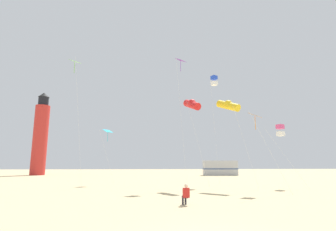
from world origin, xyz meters
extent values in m
cube|color=red|center=(0.33, 7.88, 0.68)|extent=(0.38, 0.28, 0.52)
sphere|color=beige|center=(0.33, 7.88, 1.06)|extent=(0.20, 0.20, 0.20)
cylinder|color=#2D2D38|center=(0.37, 8.07, 0.44)|extent=(0.20, 0.38, 0.13)
cylinder|color=#2D2D38|center=(0.34, 8.22, 0.21)|extent=(0.11, 0.11, 0.42)
cylinder|color=#2D2D38|center=(0.22, 8.04, 0.44)|extent=(0.20, 0.38, 0.13)
cylinder|color=#2D2D38|center=(0.19, 8.19, 0.21)|extent=(0.11, 0.11, 0.42)
cylinder|color=silver|center=(10.81, 16.09, 2.74)|extent=(3.30, 0.98, 5.50)
cube|color=#E54C8C|center=(11.29, 17.74, 5.84)|extent=(0.82, 0.82, 0.44)
cube|color=white|center=(11.29, 17.74, 5.14)|extent=(0.82, 0.82, 0.44)
cylinder|color=silver|center=(-8.21, 17.85, 6.09)|extent=(0.89, 1.64, 12.19)
cube|color=#72D12D|center=(-9.02, 18.29, 12.19)|extent=(1.22, 1.22, 0.40)
cylinder|color=#72D12D|center=(-9.02, 18.29, 11.54)|extent=(0.04, 0.04, 1.10)
cylinder|color=silver|center=(-6.05, 21.95, 2.93)|extent=(1.80, 0.28, 5.86)
cube|color=#1EB2D1|center=(-6.18, 22.84, 5.86)|extent=(1.22, 1.22, 0.40)
cylinder|color=#1EB2D1|center=(-6.18, 22.84, 5.21)|extent=(0.04, 0.04, 1.10)
cylinder|color=silver|center=(2.74, 16.03, 3.88)|extent=(2.14, 0.69, 7.76)
cylinder|color=red|center=(2.40, 17.09, 7.75)|extent=(1.42, 2.59, 1.48)
sphere|color=red|center=(2.40, 17.09, 7.90)|extent=(0.76, 0.76, 0.76)
cylinder|color=silver|center=(6.68, 15.21, 3.81)|extent=(2.85, 1.84, 7.62)
cylinder|color=yellow|center=(5.77, 16.63, 7.62)|extent=(1.94, 2.48, 1.48)
sphere|color=yellow|center=(5.77, 16.63, 7.77)|extent=(0.76, 0.76, 0.76)
cylinder|color=silver|center=(1.49, 17.91, 6.36)|extent=(0.96, 0.08, 12.72)
cube|color=purple|center=(1.52, 18.38, 12.71)|extent=(1.22, 1.22, 0.40)
cylinder|color=purple|center=(1.52, 18.38, 12.06)|extent=(0.04, 0.04, 1.10)
cylinder|color=silver|center=(7.26, 11.87, 3.07)|extent=(3.27, 0.65, 6.15)
cube|color=orange|center=(6.94, 13.50, 6.15)|extent=(1.22, 1.22, 0.40)
cylinder|color=orange|center=(6.94, 13.50, 5.50)|extent=(0.04, 0.04, 1.10)
cylinder|color=silver|center=(5.80, 21.83, 5.93)|extent=(0.61, 0.40, 11.87)
cube|color=blue|center=(5.99, 22.13, 12.22)|extent=(0.82, 0.82, 0.44)
cube|color=white|center=(5.99, 22.13, 11.52)|extent=(0.82, 0.82, 0.44)
cylinder|color=red|center=(-23.16, 48.06, 7.00)|extent=(2.80, 2.80, 14.00)
cylinder|color=black|center=(-23.16, 48.06, 14.90)|extent=(2.00, 2.00, 1.80)
cone|color=black|center=(-23.16, 48.06, 16.30)|extent=(2.20, 2.20, 1.00)
cube|color=#B7BABF|center=(12.52, 43.85, 1.40)|extent=(6.51, 2.63, 2.80)
cube|color=#4C608C|center=(12.52, 43.85, 1.26)|extent=(6.55, 2.67, 0.24)
camera|label=1|loc=(-1.94, -6.97, 2.27)|focal=28.13mm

